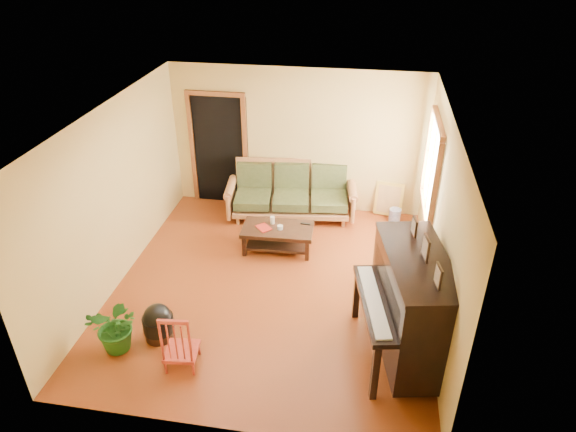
% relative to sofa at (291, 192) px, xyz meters
% --- Properties ---
extents(floor, '(5.00, 5.00, 0.00)m').
position_rel_sofa_xyz_m(floor, '(0.04, -2.09, -0.48)').
color(floor, '#5E230C').
rests_on(floor, ground).
extents(doorway, '(1.08, 0.16, 2.05)m').
position_rel_sofa_xyz_m(doorway, '(-1.41, 0.39, 0.54)').
color(doorway, black).
rests_on(doorway, floor).
extents(window, '(0.12, 1.36, 1.46)m').
position_rel_sofa_xyz_m(window, '(2.25, -0.79, 1.02)').
color(window, white).
rests_on(window, right_wall).
extents(sofa, '(2.35, 1.21, 0.96)m').
position_rel_sofa_xyz_m(sofa, '(0.00, 0.00, 0.00)').
color(sofa, brown).
rests_on(sofa, floor).
extents(coffee_table, '(1.15, 0.66, 0.41)m').
position_rel_sofa_xyz_m(coffee_table, '(-0.04, -1.11, -0.28)').
color(coffee_table, black).
rests_on(coffee_table, floor).
extents(armchair, '(0.82, 0.85, 0.79)m').
position_rel_sofa_xyz_m(armchair, '(1.88, -1.86, -0.09)').
color(armchair, brown).
rests_on(armchair, floor).
extents(piano, '(1.24, 1.77, 1.42)m').
position_rel_sofa_xyz_m(piano, '(1.95, -3.13, 0.23)').
color(piano, black).
rests_on(piano, floor).
extents(footstool, '(0.47, 0.47, 0.37)m').
position_rel_sofa_xyz_m(footstool, '(-1.17, -3.38, -0.30)').
color(footstool, black).
rests_on(footstool, floor).
extents(red_chair, '(0.43, 0.46, 0.83)m').
position_rel_sofa_xyz_m(red_chair, '(-0.72, -3.77, -0.07)').
color(red_chair, maroon).
rests_on(red_chair, floor).
extents(leaning_frame, '(0.51, 0.19, 0.67)m').
position_rel_sofa_xyz_m(leaning_frame, '(1.74, 0.32, -0.15)').
color(leaning_frame, gold).
rests_on(leaning_frame, floor).
extents(ceramic_crock, '(0.21, 0.21, 0.26)m').
position_rel_sofa_xyz_m(ceramic_crock, '(1.86, 0.09, -0.35)').
color(ceramic_crock, '#324397').
rests_on(ceramic_crock, floor).
extents(potted_plant, '(0.72, 0.65, 0.71)m').
position_rel_sofa_xyz_m(potted_plant, '(-1.58, -3.65, -0.13)').
color(potted_plant, '#1D5718').
rests_on(potted_plant, floor).
extents(book, '(0.31, 0.31, 0.02)m').
position_rel_sofa_xyz_m(book, '(-0.32, -1.24, -0.06)').
color(book, maroon).
rests_on(book, coffee_table).
extents(candle, '(0.09, 0.09, 0.13)m').
position_rel_sofa_xyz_m(candle, '(-0.15, -1.00, -0.01)').
color(candle, silver).
rests_on(candle, coffee_table).
extents(glass_jar, '(0.10, 0.10, 0.06)m').
position_rel_sofa_xyz_m(glass_jar, '(0.01, -1.15, -0.04)').
color(glass_jar, silver).
rests_on(glass_jar, coffee_table).
extents(remote, '(0.17, 0.06, 0.02)m').
position_rel_sofa_xyz_m(remote, '(0.39, -0.93, -0.06)').
color(remote, black).
rests_on(remote, coffee_table).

